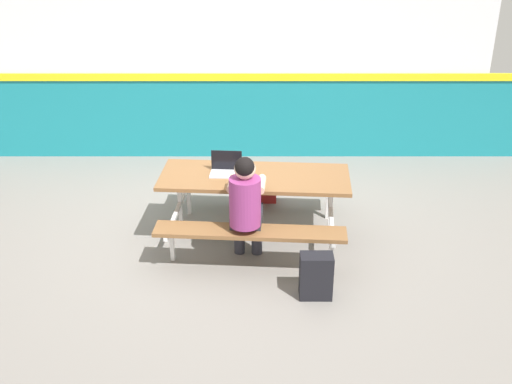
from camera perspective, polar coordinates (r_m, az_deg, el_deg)
name	(u,v)px	position (r m, az deg, el deg)	size (l,w,h in m)	color
ground_plane	(235,238)	(6.74, -1.93, -4.29)	(10.00, 10.00, 0.02)	gray
accent_backdrop	(240,69)	(8.47, -1.52, 11.27)	(8.00, 0.14, 2.60)	teal
picnic_table_main	(256,190)	(6.46, 0.00, 0.21)	(2.00, 1.68, 0.74)	brown
student_nearer	(247,202)	(5.91, -0.83, -0.96)	(0.38, 0.53, 1.21)	#2D2D38
laptop_silver	(227,169)	(6.44, -2.65, 2.13)	(0.33, 0.24, 0.22)	silver
backpack_dark	(317,276)	(5.73, 5.65, -7.71)	(0.30, 0.22, 0.44)	black
tote_bag_bright	(263,187)	(7.43, 0.69, 0.48)	(0.34, 0.21, 0.43)	maroon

